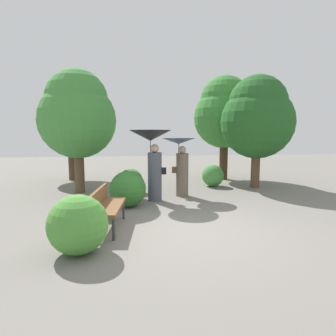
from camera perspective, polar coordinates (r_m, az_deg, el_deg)
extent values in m
plane|color=slate|center=(5.86, 4.16, -12.56)|extent=(40.00, 40.00, 0.00)
cylinder|color=#474C56|center=(8.23, -2.70, -1.78)|extent=(0.41, 0.41, 1.42)
sphere|color=tan|center=(8.15, -2.73, 3.97)|extent=(0.25, 0.25, 0.25)
cylinder|color=#333338|center=(8.15, -3.58, 2.61)|extent=(0.02, 0.02, 0.83)
cone|color=black|center=(8.13, -3.61, 6.60)|extent=(1.22, 1.22, 0.31)
cube|color=black|center=(8.23, -0.88, -0.59)|extent=(0.14, 0.10, 0.20)
cylinder|color=#6B5B4C|center=(8.87, 2.90, -1.38)|extent=(0.39, 0.39, 1.35)
sphere|color=tan|center=(8.80, 2.93, 3.69)|extent=(0.24, 0.24, 0.24)
cylinder|color=#333338|center=(8.79, 2.17, 2.41)|extent=(0.02, 0.02, 0.76)
cone|color=#38476B|center=(8.77, 2.19, 5.49)|extent=(1.07, 1.07, 0.19)
cube|color=brown|center=(8.82, 1.28, -0.37)|extent=(0.14, 0.10, 0.20)
cylinder|color=#38383D|center=(5.36, -10.99, -12.03)|extent=(0.06, 0.06, 0.44)
cylinder|color=#38383D|center=(5.43, -14.60, -11.89)|extent=(0.06, 0.06, 0.44)
cylinder|color=#38383D|center=(6.63, -9.02, -8.32)|extent=(0.06, 0.06, 0.44)
cylinder|color=#38383D|center=(6.68, -11.94, -8.25)|extent=(0.06, 0.06, 0.44)
cube|color=brown|center=(5.96, -11.57, -7.73)|extent=(0.60, 1.54, 0.08)
cube|color=brown|center=(5.96, -13.90, -5.85)|extent=(0.22, 1.50, 0.35)
cylinder|color=#4C3823|center=(12.63, -18.99, 4.84)|extent=(0.32, 0.32, 3.17)
sphere|color=#4C9338|center=(12.63, -19.13, 8.43)|extent=(2.33, 2.33, 2.33)
sphere|color=#4C9338|center=(12.67, -19.24, 11.30)|extent=(1.86, 1.86, 1.86)
cylinder|color=#42301E|center=(12.40, 11.30, 5.92)|extent=(0.35, 0.35, 3.55)
sphere|color=#387F33|center=(12.42, 11.39, 10.01)|extent=(2.61, 2.61, 2.61)
sphere|color=#387F33|center=(12.48, 11.47, 13.27)|extent=(2.09, 2.09, 2.09)
cylinder|color=brown|center=(9.77, -17.70, 4.52)|extent=(0.32, 0.32, 3.21)
sphere|color=#428C3D|center=(9.77, -17.88, 9.21)|extent=(2.50, 2.50, 2.50)
sphere|color=#428C3D|center=(9.83, -18.02, 12.95)|extent=(2.00, 2.00, 2.00)
cylinder|color=brown|center=(10.70, 17.47, 4.58)|extent=(0.32, 0.32, 3.16)
sphere|color=#235B23|center=(10.70, 17.62, 8.82)|extent=(2.60, 2.60, 2.60)
sphere|color=#235B23|center=(10.75, 17.74, 12.19)|extent=(2.08, 2.08, 2.08)
sphere|color=#4C9338|center=(4.87, -17.79, -10.87)|extent=(0.98, 0.98, 0.98)
sphere|color=#428C3D|center=(9.46, -7.60, -2.58)|extent=(0.81, 0.81, 0.81)
sphere|color=#2D6B28|center=(7.63, -8.14, -4.24)|extent=(0.97, 0.97, 0.97)
sphere|color=#428C3D|center=(10.67, 9.09, -1.53)|extent=(0.81, 0.81, 0.81)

